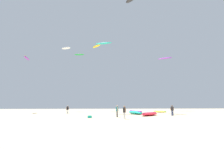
{
  "coord_description": "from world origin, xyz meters",
  "views": [
    {
      "loc": [
        -3.05,
        -15.82,
        1.76
      ],
      "look_at": [
        0.0,
        18.71,
        7.62
      ],
      "focal_mm": 28.55,
      "sensor_mm": 36.0,
      "label": 1
    }
  ],
  "objects_px": {
    "kite_aloft_2": "(79,55)",
    "kite_aloft_3": "(104,43)",
    "kite_grounded_mid": "(135,112)",
    "person_midground": "(172,110)",
    "kite_aloft_1": "(66,48)",
    "person_foreground": "(124,111)",
    "kite_aloft_4": "(27,58)",
    "kite_aloft_6": "(165,58)",
    "cooler_box": "(90,117)",
    "kite_grounded_near": "(160,112)",
    "person_right": "(68,109)",
    "kite_grounded_far": "(149,114)",
    "person_left": "(117,110)",
    "kite_aloft_0": "(96,46)"
  },
  "relations": [
    {
      "from": "kite_aloft_6",
      "to": "kite_grounded_mid",
      "type": "bearing_deg",
      "value": -127.72
    },
    {
      "from": "kite_grounded_far",
      "to": "kite_aloft_1",
      "type": "bearing_deg",
      "value": 130.9
    },
    {
      "from": "kite_aloft_0",
      "to": "kite_aloft_3",
      "type": "height_order",
      "value": "kite_aloft_0"
    },
    {
      "from": "kite_grounded_far",
      "to": "kite_aloft_3",
      "type": "bearing_deg",
      "value": 139.24
    },
    {
      "from": "person_left",
      "to": "kite_aloft_2",
      "type": "bearing_deg",
      "value": 104.61
    },
    {
      "from": "person_midground",
      "to": "kite_aloft_1",
      "type": "distance_m",
      "value": 32.65
    },
    {
      "from": "cooler_box",
      "to": "kite_aloft_3",
      "type": "distance_m",
      "value": 17.15
    },
    {
      "from": "cooler_box",
      "to": "kite_aloft_2",
      "type": "height_order",
      "value": "kite_aloft_2"
    },
    {
      "from": "kite_aloft_2",
      "to": "kite_aloft_6",
      "type": "xyz_separation_m",
      "value": [
        25.66,
        -4.42,
        -1.74
      ]
    },
    {
      "from": "person_foreground",
      "to": "person_right",
      "type": "distance_m",
      "value": 16.45
    },
    {
      "from": "person_midground",
      "to": "kite_aloft_6",
      "type": "bearing_deg",
      "value": 159.98
    },
    {
      "from": "kite_grounded_near",
      "to": "cooler_box",
      "type": "bearing_deg",
      "value": -134.75
    },
    {
      "from": "kite_aloft_2",
      "to": "kite_aloft_3",
      "type": "xyz_separation_m",
      "value": [
        6.77,
        -19.88,
        -3.14
      ]
    },
    {
      "from": "person_right",
      "to": "kite_aloft_1",
      "type": "bearing_deg",
      "value": -3.62
    },
    {
      "from": "kite_aloft_2",
      "to": "person_midground",
      "type": "bearing_deg",
      "value": -55.9
    },
    {
      "from": "kite_aloft_4",
      "to": "kite_grounded_far",
      "type": "bearing_deg",
      "value": -26.59
    },
    {
      "from": "kite_grounded_far",
      "to": "kite_aloft_0",
      "type": "height_order",
      "value": "kite_aloft_0"
    },
    {
      "from": "person_midground",
      "to": "person_foreground",
      "type": "bearing_deg",
      "value": -54.44
    },
    {
      "from": "kite_grounded_near",
      "to": "kite_aloft_4",
      "type": "relative_size",
      "value": 0.84
    },
    {
      "from": "kite_grounded_far",
      "to": "kite_aloft_0",
      "type": "relative_size",
      "value": 1.29
    },
    {
      "from": "person_foreground",
      "to": "kite_aloft_2",
      "type": "xyz_separation_m",
      "value": [
        -8.92,
        32.27,
        16.15
      ]
    },
    {
      "from": "kite_grounded_mid",
      "to": "cooler_box",
      "type": "relative_size",
      "value": 10.13
    },
    {
      "from": "person_midground",
      "to": "kite_grounded_mid",
      "type": "distance_m",
      "value": 7.01
    },
    {
      "from": "kite_aloft_0",
      "to": "kite_aloft_6",
      "type": "distance_m",
      "value": 20.64
    },
    {
      "from": "person_left",
      "to": "kite_aloft_6",
      "type": "height_order",
      "value": "kite_aloft_6"
    },
    {
      "from": "kite_aloft_3",
      "to": "kite_aloft_1",
      "type": "bearing_deg",
      "value": 126.17
    },
    {
      "from": "person_midground",
      "to": "kite_aloft_2",
      "type": "distance_m",
      "value": 35.39
    },
    {
      "from": "person_foreground",
      "to": "kite_aloft_4",
      "type": "height_order",
      "value": "kite_aloft_4"
    },
    {
      "from": "kite_aloft_1",
      "to": "kite_aloft_2",
      "type": "relative_size",
      "value": 0.89
    },
    {
      "from": "kite_aloft_3",
      "to": "kite_aloft_4",
      "type": "distance_m",
      "value": 18.1
    },
    {
      "from": "person_foreground",
      "to": "person_left",
      "type": "xyz_separation_m",
      "value": [
        -0.47,
        3.72,
        0.03
      ]
    },
    {
      "from": "person_right",
      "to": "kite_aloft_0",
      "type": "bearing_deg",
      "value": -42.71
    },
    {
      "from": "kite_grounded_mid",
      "to": "kite_aloft_1",
      "type": "bearing_deg",
      "value": 137.0
    },
    {
      "from": "kite_aloft_3",
      "to": "kite_aloft_6",
      "type": "xyz_separation_m",
      "value": [
        18.89,
        15.45,
        1.4
      ]
    },
    {
      "from": "kite_aloft_6",
      "to": "kite_aloft_1",
      "type": "bearing_deg",
      "value": -175.83
    },
    {
      "from": "kite_aloft_2",
      "to": "kite_grounded_near",
      "type": "bearing_deg",
      "value": -36.34
    },
    {
      "from": "person_foreground",
      "to": "kite_aloft_4",
      "type": "distance_m",
      "value": 28.72
    },
    {
      "from": "kite_aloft_3",
      "to": "kite_aloft_2",
      "type": "bearing_deg",
      "value": 108.81
    },
    {
      "from": "kite_aloft_3",
      "to": "cooler_box",
      "type": "bearing_deg",
      "value": -102.12
    },
    {
      "from": "kite_grounded_far",
      "to": "kite_aloft_1",
      "type": "height_order",
      "value": "kite_aloft_1"
    },
    {
      "from": "kite_grounded_near",
      "to": "kite_grounded_far",
      "type": "distance_m",
      "value": 12.89
    },
    {
      "from": "kite_grounded_far",
      "to": "kite_aloft_4",
      "type": "bearing_deg",
      "value": 153.41
    },
    {
      "from": "kite_aloft_0",
      "to": "kite_grounded_far",
      "type": "bearing_deg",
      "value": -65.54
    },
    {
      "from": "person_right",
      "to": "kite_grounded_mid",
      "type": "relative_size",
      "value": 0.28
    },
    {
      "from": "kite_grounded_mid",
      "to": "kite_aloft_4",
      "type": "relative_size",
      "value": 1.64
    },
    {
      "from": "person_foreground",
      "to": "kite_aloft_0",
      "type": "relative_size",
      "value": 0.48
    },
    {
      "from": "kite_grounded_mid",
      "to": "kite_aloft_3",
      "type": "xyz_separation_m",
      "value": [
        -5.94,
        1.29,
        13.64
      ]
    },
    {
      "from": "person_foreground",
      "to": "cooler_box",
      "type": "xyz_separation_m",
      "value": [
        -4.29,
        2.44,
        -0.78
      ]
    },
    {
      "from": "person_right",
      "to": "kite_aloft_1",
      "type": "height_order",
      "value": "kite_aloft_1"
    },
    {
      "from": "person_midground",
      "to": "kite_grounded_far",
      "type": "bearing_deg",
      "value": -90.52
    }
  ]
}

